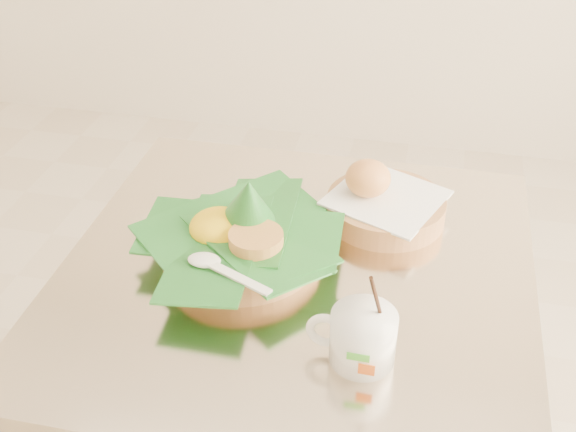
% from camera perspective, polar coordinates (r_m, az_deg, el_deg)
% --- Properties ---
extents(cafe_table, '(0.71, 0.71, 0.75)m').
position_cam_1_polar(cafe_table, '(1.23, 0.59, -12.21)').
color(cafe_table, gray).
rests_on(cafe_table, floor).
extents(rice_basket, '(0.30, 0.30, 0.15)m').
position_cam_1_polar(rice_basket, '(1.09, -3.78, -1.43)').
color(rice_basket, '#AB7949').
rests_on(rice_basket, cafe_table).
extents(bread_basket, '(0.21, 0.21, 0.10)m').
position_cam_1_polar(bread_basket, '(1.19, 7.50, 1.06)').
color(bread_basket, '#AB7949').
rests_on(bread_basket, cafe_table).
extents(coffee_mug, '(0.12, 0.09, 0.15)m').
position_cam_1_polar(coffee_mug, '(0.92, 5.80, -9.40)').
color(coffee_mug, white).
rests_on(coffee_mug, cafe_table).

